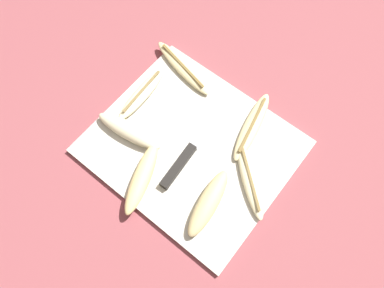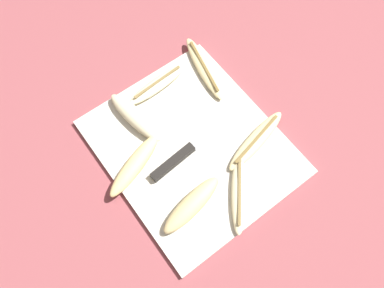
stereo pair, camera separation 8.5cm
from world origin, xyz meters
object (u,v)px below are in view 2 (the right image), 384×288
(knife, at_px, (180,156))
(banana_pale_long, at_px, (135,117))
(banana_cream_curved, at_px, (239,193))
(banana_spotted_left, at_px, (192,205))
(banana_mellow_near, at_px, (204,68))
(banana_golden_short, at_px, (135,165))
(banana_ripe_center, at_px, (256,140))
(banana_bright_far, at_px, (158,84))

(knife, distance_m, banana_pale_long, 0.14)
(banana_cream_curved, relative_size, banana_pale_long, 0.94)
(knife, height_order, banana_spotted_left, banana_spotted_left)
(banana_mellow_near, relative_size, banana_golden_short, 1.15)
(banana_golden_short, xyz_separation_m, banana_pale_long, (-0.10, 0.07, 0.00))
(banana_golden_short, height_order, banana_spotted_left, same)
(banana_golden_short, distance_m, banana_spotted_left, 0.15)
(banana_cream_curved, xyz_separation_m, banana_ripe_center, (-0.07, 0.11, 0.00))
(knife, bearing_deg, banana_pale_long, -173.09)
(banana_ripe_center, bearing_deg, knife, -114.20)
(banana_cream_curved, bearing_deg, banana_golden_short, -142.02)
(banana_pale_long, bearing_deg, banana_bright_far, 115.45)
(banana_cream_curved, bearing_deg, banana_mellow_near, 155.69)
(banana_golden_short, height_order, banana_ripe_center, banana_golden_short)
(banana_bright_far, height_order, banana_pale_long, banana_pale_long)
(banana_mellow_near, height_order, banana_spotted_left, banana_spotted_left)
(knife, xyz_separation_m, banana_golden_short, (-0.04, -0.09, 0.01))
(banana_cream_curved, xyz_separation_m, banana_mellow_near, (-0.30, 0.14, -0.00))
(banana_mellow_near, relative_size, banana_bright_far, 1.17)
(banana_cream_curved, relative_size, banana_ripe_center, 0.83)
(banana_bright_far, bearing_deg, banana_golden_short, -48.28)
(banana_spotted_left, bearing_deg, banana_ripe_center, 98.95)
(banana_bright_far, height_order, banana_spotted_left, banana_spotted_left)
(banana_ripe_center, xyz_separation_m, banana_pale_long, (-0.21, -0.19, 0.01))
(banana_golden_short, relative_size, banana_bright_far, 1.02)
(banana_pale_long, bearing_deg, banana_cream_curved, 15.73)
(banana_mellow_near, bearing_deg, knife, -50.18)
(banana_golden_short, xyz_separation_m, banana_spotted_left, (0.15, 0.05, 0.00))
(knife, bearing_deg, banana_golden_short, -118.57)
(knife, relative_size, banana_bright_far, 1.45)
(banana_spotted_left, distance_m, banana_ripe_center, 0.21)
(banana_golden_short, bearing_deg, banana_ripe_center, 65.86)
(banana_spotted_left, height_order, banana_pale_long, same)
(banana_cream_curved, xyz_separation_m, banana_bright_far, (-0.33, 0.01, 0.00))
(banana_spotted_left, distance_m, banana_pale_long, 0.25)
(banana_bright_far, bearing_deg, banana_pale_long, -64.55)
(banana_spotted_left, relative_size, banana_pale_long, 0.97)
(banana_mellow_near, height_order, banana_ripe_center, banana_ripe_center)
(knife, height_order, banana_mellow_near, banana_mellow_near)
(banana_cream_curved, height_order, banana_golden_short, banana_golden_short)
(knife, relative_size, banana_mellow_near, 1.24)
(banana_golden_short, distance_m, banana_ripe_center, 0.28)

